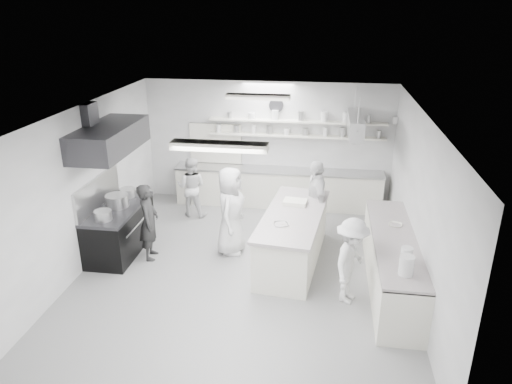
# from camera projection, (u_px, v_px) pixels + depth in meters

# --- Properties ---
(floor) EXTENTS (6.00, 7.00, 0.02)m
(floor) POSITION_uv_depth(u_px,v_px,m) (244.00, 270.00, 9.04)
(floor) COLOR gray
(floor) RESTS_ON ground
(ceiling) EXTENTS (6.00, 7.00, 0.02)m
(ceiling) POSITION_uv_depth(u_px,v_px,m) (243.00, 112.00, 7.93)
(ceiling) COLOR silver
(ceiling) RESTS_ON wall_back
(wall_back) EXTENTS (6.00, 0.04, 3.00)m
(wall_back) POSITION_uv_depth(u_px,v_px,m) (268.00, 143.00, 11.70)
(wall_back) COLOR silver
(wall_back) RESTS_ON floor
(wall_front) EXTENTS (6.00, 0.04, 3.00)m
(wall_front) POSITION_uv_depth(u_px,v_px,m) (190.00, 315.00, 5.26)
(wall_front) COLOR silver
(wall_front) RESTS_ON floor
(wall_left) EXTENTS (0.04, 7.00, 3.00)m
(wall_left) POSITION_uv_depth(u_px,v_px,m) (85.00, 188.00, 8.89)
(wall_left) COLOR silver
(wall_left) RESTS_ON floor
(wall_right) EXTENTS (0.04, 7.00, 3.00)m
(wall_right) POSITION_uv_depth(u_px,v_px,m) (418.00, 206.00, 8.08)
(wall_right) COLOR silver
(wall_right) RESTS_ON floor
(stove) EXTENTS (0.80, 1.80, 0.90)m
(stove) POSITION_uv_depth(u_px,v_px,m) (120.00, 230.00, 9.59)
(stove) COLOR black
(stove) RESTS_ON floor
(exhaust_hood) EXTENTS (0.85, 2.00, 0.50)m
(exhaust_hood) POSITION_uv_depth(u_px,v_px,m) (109.00, 138.00, 8.89)
(exhaust_hood) COLOR #2F2F32
(exhaust_hood) RESTS_ON wall_left
(back_counter) EXTENTS (5.00, 0.60, 0.92)m
(back_counter) POSITION_uv_depth(u_px,v_px,m) (278.00, 188.00, 11.77)
(back_counter) COLOR silver
(back_counter) RESTS_ON floor
(shelf_lower) EXTENTS (4.20, 0.26, 0.04)m
(shelf_lower) POSITION_uv_depth(u_px,v_px,m) (296.00, 136.00, 11.40)
(shelf_lower) COLOR silver
(shelf_lower) RESTS_ON wall_back
(shelf_upper) EXTENTS (4.20, 0.26, 0.04)m
(shelf_upper) POSITION_uv_depth(u_px,v_px,m) (297.00, 121.00, 11.27)
(shelf_upper) COLOR silver
(shelf_upper) RESTS_ON wall_back
(pass_through_window) EXTENTS (1.30, 0.04, 1.00)m
(pass_through_window) POSITION_uv_depth(u_px,v_px,m) (216.00, 143.00, 11.88)
(pass_through_window) COLOR black
(pass_through_window) RESTS_ON wall_back
(wall_clock) EXTENTS (0.32, 0.05, 0.32)m
(wall_clock) POSITION_uv_depth(u_px,v_px,m) (276.00, 105.00, 11.29)
(wall_clock) COLOR white
(wall_clock) RESTS_ON wall_back
(right_counter) EXTENTS (0.74, 3.30, 0.94)m
(right_counter) POSITION_uv_depth(u_px,v_px,m) (392.00, 264.00, 8.32)
(right_counter) COLOR silver
(right_counter) RESTS_ON floor
(pot_rack) EXTENTS (0.30, 1.60, 0.40)m
(pot_rack) POSITION_uv_depth(u_px,v_px,m) (355.00, 124.00, 10.13)
(pot_rack) COLOR #AEAEAE
(pot_rack) RESTS_ON ceiling
(light_fixture_front) EXTENTS (1.30, 0.25, 0.10)m
(light_fixture_front) POSITION_uv_depth(u_px,v_px,m) (219.00, 146.00, 6.30)
(light_fixture_front) COLOR silver
(light_fixture_front) RESTS_ON ceiling
(light_fixture_rear) EXTENTS (1.30, 0.25, 0.10)m
(light_fixture_rear) POSITION_uv_depth(u_px,v_px,m) (258.00, 97.00, 9.61)
(light_fixture_rear) COLOR silver
(light_fixture_rear) RESTS_ON ceiling
(prep_island) EXTENTS (1.25, 2.69, 0.96)m
(prep_island) POSITION_uv_depth(u_px,v_px,m) (293.00, 238.00, 9.19)
(prep_island) COLOR silver
(prep_island) RESTS_ON floor
(stove_pot) EXTENTS (0.44, 0.44, 0.29)m
(stove_pot) POSITION_uv_depth(u_px,v_px,m) (117.00, 202.00, 9.40)
(stove_pot) COLOR #AEAEAE
(stove_pot) RESTS_ON stove
(cook_stove) EXTENTS (0.46, 0.61, 1.54)m
(cook_stove) POSITION_uv_depth(u_px,v_px,m) (149.00, 222.00, 9.22)
(cook_stove) COLOR black
(cook_stove) RESTS_ON floor
(cook_back) EXTENTS (0.73, 0.58, 1.43)m
(cook_back) POSITION_uv_depth(u_px,v_px,m) (191.00, 187.00, 11.12)
(cook_back) COLOR silver
(cook_back) RESTS_ON floor
(cook_island_left) EXTENTS (0.62, 0.91, 1.79)m
(cook_island_left) POSITION_uv_depth(u_px,v_px,m) (231.00, 211.00, 9.39)
(cook_island_left) COLOR silver
(cook_island_left) RESTS_ON floor
(cook_island_right) EXTENTS (0.68, 1.10, 1.75)m
(cook_island_right) POSITION_uv_depth(u_px,v_px,m) (316.00, 201.00, 9.90)
(cook_island_right) COLOR silver
(cook_island_right) RESTS_ON floor
(cook_right) EXTENTS (0.86, 1.10, 1.50)m
(cook_right) POSITION_uv_depth(u_px,v_px,m) (351.00, 261.00, 7.85)
(cook_right) COLOR silver
(cook_right) RESTS_ON floor
(bowl_island_a) EXTENTS (0.34, 0.34, 0.07)m
(bowl_island_a) POSITION_uv_depth(u_px,v_px,m) (281.00, 225.00, 8.56)
(bowl_island_a) COLOR #AEAEAE
(bowl_island_a) RESTS_ON prep_island
(bowl_island_b) EXTENTS (0.20, 0.20, 0.06)m
(bowl_island_b) POSITION_uv_depth(u_px,v_px,m) (285.00, 227.00, 8.48)
(bowl_island_b) COLOR silver
(bowl_island_b) RESTS_ON prep_island
(bowl_right) EXTENTS (0.30, 0.30, 0.06)m
(bowl_right) POSITION_uv_depth(u_px,v_px,m) (395.00, 225.00, 8.60)
(bowl_right) COLOR silver
(bowl_right) RESTS_ON right_counter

